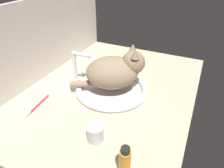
% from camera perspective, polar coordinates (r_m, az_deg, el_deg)
% --- Properties ---
extents(countertop, '(1.11, 0.79, 0.03)m').
position_cam_1_polar(countertop, '(1.04, 0.01, -2.20)').
color(countertop, '#CCB793').
rests_on(countertop, ground).
extents(backsplash_wall, '(1.11, 0.02, 0.44)m').
position_cam_1_polar(backsplash_wall, '(1.16, -18.81, 11.23)').
color(backsplash_wall, beige).
rests_on(backsplash_wall, ground).
extents(sink_basin, '(0.36, 0.36, 0.03)m').
position_cam_1_polar(sink_basin, '(1.01, 0.00, -1.23)').
color(sink_basin, white).
rests_on(sink_basin, countertop).
extents(faucet, '(0.19, 0.12, 0.18)m').
position_cam_1_polar(faucet, '(1.07, -9.86, 3.92)').
color(faucet, silver).
rests_on(faucet, countertop).
extents(cat, '(0.29, 0.34, 0.20)m').
position_cam_1_polar(cat, '(0.96, 1.19, 3.71)').
color(cat, '#8C755B').
rests_on(cat, sink_basin).
extents(metal_jar, '(0.06, 0.06, 0.06)m').
position_cam_1_polar(metal_jar, '(0.76, -4.75, -13.58)').
color(metal_jar, '#B2B5BA').
rests_on(metal_jar, countertop).
extents(amber_bottle, '(0.04, 0.04, 0.11)m').
position_cam_1_polar(amber_bottle, '(0.66, 3.65, -20.76)').
color(amber_bottle, '#C67A23').
rests_on(amber_bottle, countertop).
extents(toothbrush, '(0.16, 0.03, 0.02)m').
position_cam_1_polar(toothbrush, '(0.98, -20.28, -5.68)').
color(toothbrush, '#D83359').
rests_on(toothbrush, countertop).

